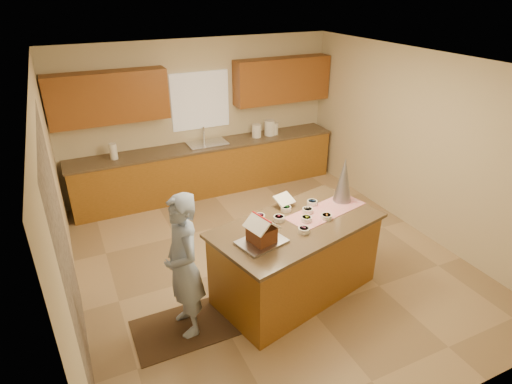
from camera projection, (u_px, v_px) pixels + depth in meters
floor at (268, 259)px, 6.05m from camera, size 5.50×5.50×0.00m
ceiling at (271, 64)px, 4.85m from camera, size 5.50×5.50×0.00m
wall_back at (201, 117)px, 7.68m from camera, size 5.50×5.50×0.00m
wall_front at (434, 305)px, 3.22m from camera, size 5.50×5.50×0.00m
wall_left at (58, 213)px, 4.50m from camera, size 5.50×5.50×0.00m
wall_right at (418, 144)px, 6.41m from camera, size 5.50×5.50×0.00m
stone_accent at (67, 261)px, 3.90m from camera, size 0.00×2.50×2.50m
window_curtain at (200, 101)px, 7.52m from camera, size 1.05×0.03×1.00m
back_counter_base at (209, 169)px, 7.84m from camera, size 4.80×0.60×0.88m
back_counter_top at (208, 146)px, 7.64m from camera, size 4.85×0.63×0.04m
upper_cabinet_left at (108, 98)px, 6.70m from camera, size 1.85×0.35×0.80m
upper_cabinet_right at (282, 80)px, 7.88m from camera, size 1.85×0.35×0.80m
sink at (208, 146)px, 7.64m from camera, size 0.70×0.45×0.12m
faucet at (204, 134)px, 7.71m from camera, size 0.03×0.03×0.28m
island_base at (296, 260)px, 5.23m from camera, size 2.13×1.42×0.95m
island_top at (298, 225)px, 5.01m from camera, size 2.23×1.52×0.04m
table_runner at (326, 210)px, 5.27m from camera, size 1.14×0.64×0.01m
baking_tray at (262, 242)px, 4.62m from camera, size 0.57×0.48×0.03m
cookbook at (284, 199)px, 5.33m from camera, size 0.28×0.24×0.10m
tinsel_tree at (344, 180)px, 5.38m from camera, size 0.29×0.29×0.60m
rug at (185, 328)px, 4.85m from camera, size 1.13×0.74×0.01m
boy at (183, 266)px, 4.50m from camera, size 0.43×0.63×1.67m
canister_a at (256, 131)px, 7.94m from camera, size 0.18×0.18×0.24m
canister_b at (270, 128)px, 8.04m from camera, size 0.20×0.20×0.29m
canister_c at (274, 129)px, 8.09m from camera, size 0.15×0.15×0.22m
paper_towel at (113, 151)px, 6.95m from camera, size 0.12×0.12×0.26m
gingerbread_house at (262, 232)px, 4.56m from camera, size 0.36×0.37×0.31m
candy_bowls at (298, 215)px, 5.11m from camera, size 0.89×0.66×0.06m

